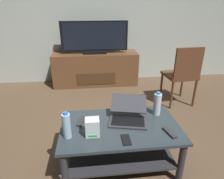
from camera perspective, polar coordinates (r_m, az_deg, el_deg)
ground_plane at (r=2.29m, az=0.59°, el=-17.17°), size 7.68×7.68×0.00m
back_wall at (r=4.04m, az=-3.73°, el=22.30°), size 6.40×0.12×2.80m
coffee_table at (r=1.94m, az=2.32°, el=-13.83°), size 1.10×0.66×0.45m
media_cabinet at (r=3.90m, az=-4.77°, el=5.97°), size 1.62×0.46×0.63m
television at (r=3.74m, az=-5.07°, el=14.58°), size 1.23×0.20×0.59m
dining_chair at (r=3.17m, az=19.77°, el=4.54°), size 0.47×0.47×0.94m
laptop at (r=1.94m, az=4.73°, el=-7.06°), size 0.43×0.45×0.18m
router_box at (r=1.71m, az=-5.70°, el=-10.81°), size 0.12×0.11×0.16m
water_bottle_near at (r=1.70m, az=-13.00°, el=-10.17°), size 0.07×0.07×0.24m
water_bottle_far at (r=2.03m, az=12.99°, el=-4.12°), size 0.07×0.07×0.25m
cell_phone at (r=1.69m, az=4.11°, el=-14.32°), size 0.07×0.14×0.01m
tv_remote at (r=1.93m, az=-8.98°, el=-9.07°), size 0.07×0.17×0.02m
soundbar_remote at (r=1.83m, az=16.34°, el=-11.87°), size 0.08×0.17×0.02m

